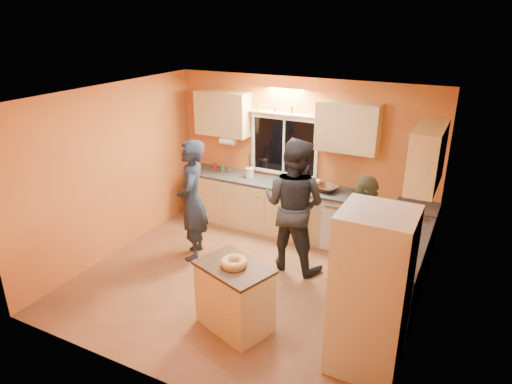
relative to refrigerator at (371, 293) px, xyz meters
The scene contains 14 objects.
ground 2.24m from the refrigerator, 157.06° to the left, with size 4.50×4.50×0.00m, color brown.
room_shell 2.26m from the refrigerator, 145.60° to the left, with size 4.54×4.04×2.61m.
back_counter 3.16m from the refrigerator, 126.89° to the left, with size 4.23×0.62×0.90m.
right_counter 1.38m from the refrigerator, 87.36° to the left, with size 0.62×1.84×0.90m.
refrigerator is the anchor object (origin of this frame).
island 1.62m from the refrigerator, behind, with size 1.01×0.84×0.84m.
bundt_pastry 1.55m from the refrigerator, behind, with size 0.31×0.31×0.09m, color tan.
person_left 3.17m from the refrigerator, 158.92° to the left, with size 0.68×0.44×1.85m, color black.
person_center 2.15m from the refrigerator, 133.82° to the left, with size 0.95×0.74×1.96m, color black.
person_right 1.19m from the refrigerator, 109.22° to the left, with size 1.01×0.42×1.73m, color #343723.
mixing_bowl 2.83m from the refrigerator, 117.67° to the left, with size 0.36×0.36×0.09m, color black.
utensil_crock 3.69m from the refrigerator, 137.17° to the left, with size 0.14×0.14×0.17m, color beige.
potted_plant 1.25m from the refrigerator, 90.68° to the left, with size 0.26×0.22×0.29m, color gray.
red_box 2.06m from the refrigerator, 86.26° to the left, with size 0.16×0.12×0.07m, color #B31B1F.
Camera 1 is at (2.63, -4.81, 3.54)m, focal length 32.00 mm.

